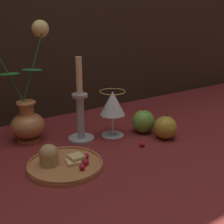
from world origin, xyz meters
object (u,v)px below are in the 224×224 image
object	(u,v)px
apple_beside_vase	(166,127)
apple_near_glass	(142,121)
wine_glass	(113,105)
vase	(24,104)
candlestick	(80,114)
plate_with_pastries	(62,162)

from	to	relation	value
apple_beside_vase	apple_near_glass	distance (m)	0.09
wine_glass	apple_beside_vase	xyz separation A→B (m)	(0.14, -0.12, -0.07)
apple_near_glass	apple_beside_vase	bearing A→B (deg)	-71.52
vase	candlestick	bearing A→B (deg)	-33.74
plate_with_pastries	apple_beside_vase	distance (m)	0.39
vase	apple_near_glass	size ratio (longest dim) A/B	4.15
vase	candlestick	distance (m)	0.19
plate_with_pastries	wine_glass	xyz separation A→B (m)	(0.25, 0.12, 0.10)
vase	candlestick	size ratio (longest dim) A/B	1.34
apple_near_glass	candlestick	bearing A→B (deg)	165.97
wine_glass	apple_near_glass	bearing A→B (deg)	-16.91
apple_near_glass	plate_with_pastries	bearing A→B (deg)	-166.70
apple_beside_vase	candlestick	bearing A→B (deg)	150.05
candlestick	apple_beside_vase	distance (m)	0.30
candlestick	apple_beside_vase	world-z (taller)	candlestick
candlestick	apple_beside_vase	xyz separation A→B (m)	(0.25, -0.15, -0.06)
candlestick	apple_near_glass	world-z (taller)	candlestick
plate_with_pastries	candlestick	world-z (taller)	candlestick
plate_with_pastries	apple_beside_vase	size ratio (longest dim) A/B	2.37
vase	wine_glass	distance (m)	0.30
wine_glass	candlestick	distance (m)	0.12
apple_beside_vase	apple_near_glass	xyz separation A→B (m)	(-0.03, 0.09, 0.00)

